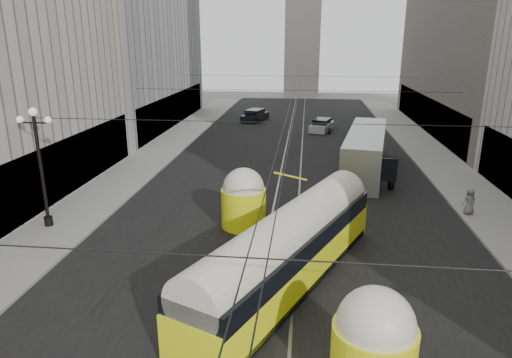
# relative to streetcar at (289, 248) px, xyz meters

# --- Properties ---
(road) EXTENTS (20.00, 85.00, 0.02)m
(road) POSITION_rel_streetcar_xyz_m (-0.50, 18.93, -1.63)
(road) COLOR black
(road) RESTS_ON ground
(sidewalk_left) EXTENTS (4.00, 72.00, 0.15)m
(sidewalk_left) POSITION_rel_streetcar_xyz_m (-12.50, 22.43, -1.56)
(sidewalk_left) COLOR gray
(sidewalk_left) RESTS_ON ground
(sidewalk_right) EXTENTS (4.00, 72.00, 0.15)m
(sidewalk_right) POSITION_rel_streetcar_xyz_m (11.50, 22.43, -1.56)
(sidewalk_right) COLOR gray
(sidewalk_right) RESTS_ON ground
(rail_left) EXTENTS (0.12, 85.00, 0.04)m
(rail_left) POSITION_rel_streetcar_xyz_m (-1.25, 18.93, -1.63)
(rail_left) COLOR gray
(rail_left) RESTS_ON ground
(rail_right) EXTENTS (0.12, 85.00, 0.04)m
(rail_right) POSITION_rel_streetcar_xyz_m (0.25, 18.93, -1.63)
(rail_right) COLOR gray
(rail_right) RESTS_ON ground
(distant_tower) EXTENTS (6.00, 6.00, 31.36)m
(distant_tower) POSITION_rel_streetcar_xyz_m (-0.50, 66.43, 13.34)
(distant_tower) COLOR #B2AFA8
(distant_tower) RESTS_ON ground
(lamppost_left_mid) EXTENTS (1.86, 0.44, 6.37)m
(lamppost_left_mid) POSITION_rel_streetcar_xyz_m (-13.10, 4.43, 2.11)
(lamppost_left_mid) COLOR black
(lamppost_left_mid) RESTS_ON sidewalk_left
(catenary) EXTENTS (25.00, 72.00, 0.23)m
(catenary) POSITION_rel_streetcar_xyz_m (-0.38, 17.92, 4.25)
(catenary) COLOR black
(catenary) RESTS_ON ground
(streetcar) EXTENTS (7.72, 14.06, 3.34)m
(streetcar) POSITION_rel_streetcar_xyz_m (0.00, 0.00, 0.00)
(streetcar) COLOR #F8FF16
(streetcar) RESTS_ON ground
(city_bus) EXTENTS (4.72, 12.79, 3.17)m
(city_bus) POSITION_rel_streetcar_xyz_m (5.11, 17.36, 0.10)
(city_bus) COLOR #A5A8AB
(city_bus) RESTS_ON ground
(sedan_white_far) EXTENTS (2.93, 4.69, 1.38)m
(sedan_white_far) POSITION_rel_streetcar_xyz_m (2.29, 33.23, -1.01)
(sedan_white_far) COLOR silver
(sedan_white_far) RESTS_ON ground
(sedan_dark_far) EXTENTS (3.20, 4.96, 1.45)m
(sedan_dark_far) POSITION_rel_streetcar_xyz_m (-5.76, 38.85, -0.97)
(sedan_dark_far) COLOR black
(sedan_dark_far) RESTS_ON ground
(pedestrian_sidewalk_right) EXTENTS (0.87, 0.67, 1.56)m
(pedestrian_sidewalk_right) POSITION_rel_streetcar_xyz_m (10.00, 8.69, -0.70)
(pedestrian_sidewalk_right) COLOR slate
(pedestrian_sidewalk_right) RESTS_ON sidewalk_right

